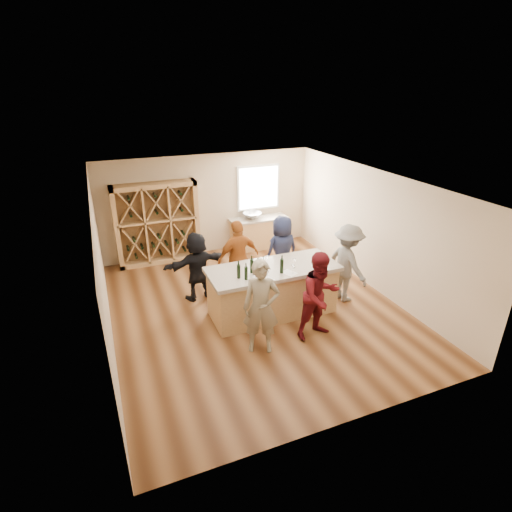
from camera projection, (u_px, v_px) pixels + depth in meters
name	position (u px, v px, depth m)	size (l,w,h in m)	color
floor	(255.00, 309.00, 8.84)	(6.00, 7.00, 0.10)	brown
ceiling	(255.00, 180.00, 7.67)	(6.00, 7.00, 0.10)	white
wall_back	(208.00, 204.00, 11.27)	(6.00, 0.10, 2.80)	#CAB292
wall_front	(356.00, 346.00, 5.25)	(6.00, 0.10, 2.80)	#CAB292
wall_left	(99.00, 274.00, 7.21)	(0.10, 7.00, 2.80)	#CAB292
wall_right	(376.00, 230.00, 9.31)	(0.10, 7.00, 2.80)	#CAB292
window_frame	(258.00, 188.00, 11.57)	(1.30, 0.06, 1.30)	white
window_pane	(259.00, 188.00, 11.54)	(1.18, 0.01, 1.18)	white
wine_rack	(157.00, 224.00, 10.63)	(2.20, 0.45, 2.20)	tan
back_counter_base	(259.00, 234.00, 11.84)	(1.60, 0.58, 0.86)	tan
back_counter_top	(259.00, 219.00, 11.66)	(1.70, 0.62, 0.06)	#A39685
sink	(252.00, 216.00, 11.54)	(0.54, 0.54, 0.19)	silver
faucet	(250.00, 212.00, 11.67)	(0.02, 0.02, 0.30)	silver
tasting_counter_base	(273.00, 292.00, 8.44)	(2.60, 1.00, 1.00)	tan
tasting_counter_top	(273.00, 269.00, 8.23)	(2.72, 1.12, 0.08)	#A39685
wine_bottle_a	(239.00, 271.00, 7.71)	(0.07, 0.07, 0.28)	black
wine_bottle_b	(246.00, 273.00, 7.66)	(0.07, 0.07, 0.27)	black
wine_bottle_c	(252.00, 266.00, 7.92)	(0.07, 0.07, 0.29)	black
wine_bottle_d	(258.00, 269.00, 7.79)	(0.07, 0.07, 0.30)	black
wine_bottle_e	(263.00, 266.00, 7.95)	(0.07, 0.07, 0.27)	black
wine_glass_a	(267.00, 275.00, 7.66)	(0.07, 0.07, 0.19)	white
wine_glass_b	(293.00, 269.00, 7.91)	(0.07, 0.07, 0.19)	white
wine_glass_c	(313.00, 268.00, 7.99)	(0.07, 0.07, 0.17)	white
wine_glass_d	(294.00, 263.00, 8.16)	(0.07, 0.07, 0.20)	white
wine_glass_e	(317.00, 260.00, 8.28)	(0.07, 0.07, 0.20)	white
tasting_menu_a	(265.00, 279.00, 7.73)	(0.23, 0.32, 0.00)	white
tasting_menu_b	(289.00, 273.00, 7.97)	(0.21, 0.29, 0.00)	white
tasting_menu_c	(317.00, 268.00, 8.18)	(0.22, 0.30, 0.00)	white
person_near_left	(261.00, 307.00, 7.11)	(0.66, 0.48, 1.81)	gray
person_near_right	(320.00, 296.00, 7.54)	(0.85, 0.47, 1.75)	#590F14
person_server	(347.00, 263.00, 8.83)	(1.15, 0.54, 1.79)	slate
person_far_mid	(239.00, 258.00, 9.13)	(1.04, 0.53, 1.78)	#994C19
person_far_right	(282.00, 251.00, 9.54)	(0.85, 0.55, 1.73)	#191E38
person_far_left	(197.00, 266.00, 8.93)	(1.47, 0.53, 1.59)	black
wine_bottle_f	(282.00, 266.00, 7.91)	(0.07, 0.07, 0.30)	black
wine_glass_f	(267.00, 260.00, 8.33)	(0.07, 0.07, 0.18)	white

